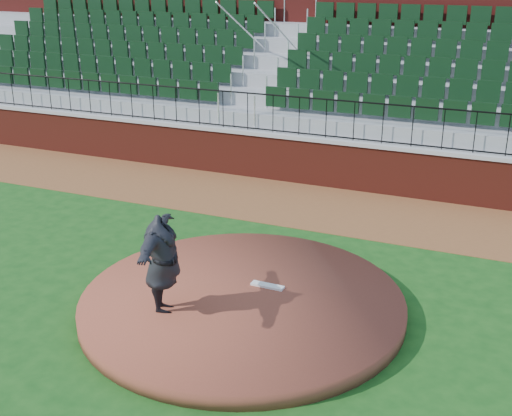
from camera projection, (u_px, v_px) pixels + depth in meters
The scene contains 10 objects.
ground at pixel (222, 306), 11.42m from camera, with size 90.00×90.00×0.00m, color #164814.
warning_track at pixel (318, 206), 16.07m from camera, with size 34.00×3.20×0.01m, color brown.
field_wall at pixel (338, 165), 17.24m from camera, with size 34.00×0.35×1.20m, color maroon.
wall_cap at pixel (339, 141), 17.01m from camera, with size 34.00×0.45×0.10m, color #B7B7B7.
wall_railing at pixel (340, 120), 16.82m from camera, with size 34.00×0.05×1.00m, color black, non-canonical shape.
seating_stands at pixel (367, 83), 18.99m from camera, with size 34.00×5.10×4.60m, color gray, non-canonical shape.
concourse_wall at pixel (389, 55), 21.24m from camera, with size 34.00×0.50×5.50m, color maroon.
pitchers_mound at pixel (242, 303), 11.28m from camera, with size 5.53×5.53×0.25m, color brown.
pitching_rubber at pixel (268, 286), 11.55m from camera, with size 0.60×0.15×0.04m, color white.
pitcher at pixel (162, 264), 10.50m from camera, with size 2.06×0.56×1.68m, color black.
Camera 1 is at (4.48, -9.05, 5.63)m, focal length 46.16 mm.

